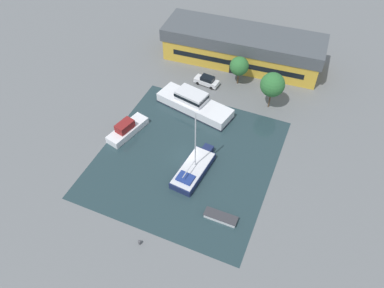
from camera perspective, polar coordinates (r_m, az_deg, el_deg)
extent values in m
plane|color=slate|center=(55.53, -0.81, -2.09)|extent=(440.00, 440.00, 0.00)
cube|color=#23383D|center=(55.52, -0.81, -2.09)|extent=(25.16, 26.67, 0.01)
cube|color=gold|center=(73.59, 7.59, 13.66)|extent=(29.28, 10.39, 3.99)
cube|color=#474C51|center=(71.92, 7.84, 15.76)|extent=(30.16, 10.70, 2.32)
cube|color=black|center=(70.43, 6.67, 11.48)|extent=(2.40, 0.22, 2.79)
cube|color=black|center=(69.98, 6.73, 12.01)|extent=(24.42, 1.64, 1.00)
cylinder|color=brown|center=(68.33, 7.02, 10.01)|extent=(0.26, 0.26, 2.46)
sphere|color=#2D6B33|center=(66.88, 7.21, 11.70)|extent=(3.33, 3.33, 3.33)
cylinder|color=brown|center=(63.89, 11.74, 6.67)|extent=(0.24, 0.24, 3.18)
sphere|color=#2D6B33|center=(61.99, 12.17, 8.84)|extent=(3.98, 3.98, 3.98)
cube|color=silver|center=(67.90, 2.23, 9.50)|extent=(4.57, 2.17, 0.80)
cube|color=black|center=(67.39, 2.38, 9.96)|extent=(2.44, 1.74, 0.67)
cube|color=black|center=(67.83, 1.50, 10.23)|extent=(0.19, 1.36, 0.54)
cylinder|color=black|center=(68.10, 0.89, 9.26)|extent=(0.62, 0.26, 0.60)
cylinder|color=black|center=(69.16, 1.50, 9.93)|extent=(0.62, 0.26, 0.60)
cylinder|color=black|center=(67.12, 2.96, 8.55)|extent=(0.62, 0.26, 0.60)
cylinder|color=black|center=(68.20, 3.55, 9.23)|extent=(0.62, 0.26, 0.60)
cube|color=#19234C|center=(53.25, 0.17, -4.06)|extent=(3.99, 8.27, 1.07)
cube|color=#19234C|center=(55.93, 2.42, -0.84)|extent=(1.57, 1.33, 1.07)
cube|color=silver|center=(52.80, 0.17, -3.66)|extent=(3.83, 7.94, 0.08)
cylinder|color=silver|center=(49.39, 0.52, 0.50)|extent=(0.16, 0.16, 9.94)
cylinder|color=silver|center=(51.25, -0.47, -3.77)|extent=(0.46, 3.60, 0.12)
cube|color=navy|center=(51.45, -1.00, -5.19)|extent=(2.43, 1.97, 0.30)
cube|color=white|center=(62.56, 0.41, 5.90)|extent=(13.51, 6.64, 1.67)
cube|color=black|center=(63.02, 0.41, 5.42)|extent=(13.66, 6.75, 0.18)
cube|color=silver|center=(61.77, -0.08, 7.28)|extent=(5.42, 3.87, 1.62)
cube|color=black|center=(61.67, -0.08, 7.39)|extent=(5.53, 3.97, 0.52)
cube|color=silver|center=(49.21, 4.39, -11.08)|extent=(4.21, 1.38, 0.57)
cube|color=#333338|center=(48.93, 4.41, -10.87)|extent=(4.38, 1.46, 0.08)
cube|color=white|center=(59.54, -9.77, 2.11)|extent=(4.03, 7.62, 1.14)
cube|color=maroon|center=(58.51, -10.21, 2.71)|extent=(2.30, 3.22, 1.27)
cylinder|color=#47474C|center=(47.79, -7.96, -14.69)|extent=(0.35, 0.35, 0.40)
sphere|color=#47474C|center=(47.53, -8.00, -14.51)|extent=(0.38, 0.38, 0.38)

